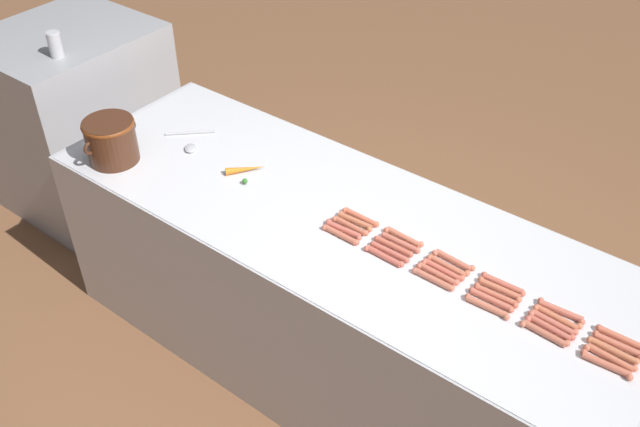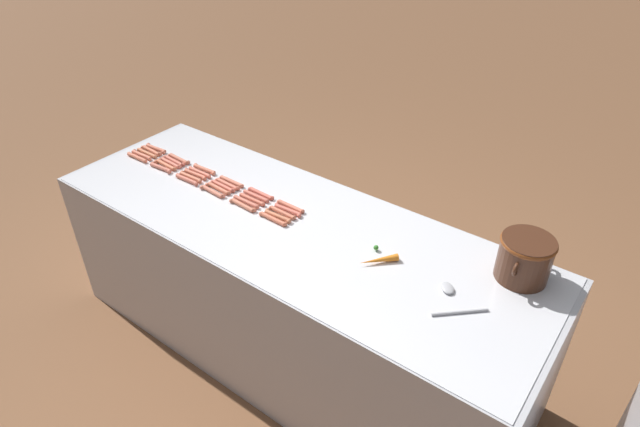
{
  "view_description": "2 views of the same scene",
  "coord_description": "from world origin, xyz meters",
  "px_view_note": "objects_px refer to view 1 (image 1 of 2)",
  "views": [
    {
      "loc": [
        -1.73,
        -1.23,
        2.56
      ],
      "look_at": [
        -0.1,
        0.02,
        0.92
      ],
      "focal_mm": 39.85,
      "sensor_mm": 36.0,
      "label": 1
    },
    {
      "loc": [
        1.56,
        1.34,
        2.31
      ],
      "look_at": [
        -0.1,
        0.1,
        0.88
      ],
      "focal_mm": 30.37,
      "sensor_mm": 36.0,
      "label": 2
    }
  ],
  "objects_px": {
    "hot_dog_9": "(438,274)",
    "hot_dog_6": "(610,358)",
    "hot_dog_4": "(384,256)",
    "hot_dog_21": "(448,265)",
    "hot_dog_26": "(503,284)",
    "hot_dog_11": "(343,229)",
    "serving_spoon": "(190,143)",
    "hot_dog_2": "(487,307)",
    "hot_dog_7": "(550,328)",
    "hot_dog_15": "(443,270)",
    "hot_dog_28": "(404,237)",
    "carrot": "(246,170)",
    "hot_dog_29": "(360,217)",
    "hot_dog_0": "(606,365)",
    "hot_dog_8": "(491,300)",
    "hot_dog_17": "(350,226)",
    "hot_dog_27": "(453,260)",
    "hot_dog_12": "(613,350)",
    "hot_dog_14": "(496,295)",
    "hot_dog_19": "(557,317)",
    "hot_dog_5": "(340,235)",
    "hot_dog_10": "(390,252)",
    "hot_dog_25": "(561,311)",
    "hot_dog_3": "(433,279)",
    "hot_dog_13": "(553,323)",
    "hot_dog_20": "(500,289)",
    "bean_pot": "(111,139)",
    "hot_dog_18": "(618,345)",
    "hot_dog_1": "(544,333)",
    "soda_can": "(55,44)",
    "hot_dog_24": "(621,338)",
    "back_cabinet": "(80,119)",
    "hot_dog_22": "(400,243)",
    "hot_dog_16": "(394,246)"
  },
  "relations": [
    {
      "from": "hot_dog_11",
      "to": "serving_spoon",
      "type": "bearing_deg",
      "value": 85.26
    },
    {
      "from": "hot_dog_25",
      "to": "bean_pot",
      "type": "distance_m",
      "value": 1.9
    },
    {
      "from": "carrot",
      "to": "hot_dog_5",
      "type": "bearing_deg",
      "value": -99.49
    },
    {
      "from": "hot_dog_5",
      "to": "hot_dog_18",
      "type": "xyz_separation_m",
      "value": [
        0.1,
        -1.0,
        0.0
      ]
    },
    {
      "from": "hot_dog_17",
      "to": "hot_dog_20",
      "type": "distance_m",
      "value": 0.6
    },
    {
      "from": "hot_dog_9",
      "to": "hot_dog_6",
      "type": "bearing_deg",
      "value": -90.27
    },
    {
      "from": "hot_dog_28",
      "to": "carrot",
      "type": "xyz_separation_m",
      "value": [
        -0.04,
        0.75,
        0.0
      ]
    },
    {
      "from": "hot_dog_24",
      "to": "serving_spoon",
      "type": "xyz_separation_m",
      "value": [
        -0.03,
        1.9,
        -0.0
      ]
    },
    {
      "from": "hot_dog_7",
      "to": "hot_dog_27",
      "type": "distance_m",
      "value": 0.41
    },
    {
      "from": "hot_dog_15",
      "to": "hot_dog_3",
      "type": "bearing_deg",
      "value": 176.19
    },
    {
      "from": "hot_dog_25",
      "to": "hot_dog_27",
      "type": "height_order",
      "value": "same"
    },
    {
      "from": "hot_dog_2",
      "to": "hot_dog_6",
      "type": "relative_size",
      "value": 1.0
    },
    {
      "from": "hot_dog_29",
      "to": "hot_dog_0",
      "type": "bearing_deg",
      "value": -97.48
    },
    {
      "from": "hot_dog_4",
      "to": "hot_dog_7",
      "type": "distance_m",
      "value": 0.61
    },
    {
      "from": "hot_dog_26",
      "to": "hot_dog_9",
      "type": "bearing_deg",
      "value": 114.72
    },
    {
      "from": "hot_dog_4",
      "to": "hot_dog_22",
      "type": "relative_size",
      "value": 1.0
    },
    {
      "from": "hot_dog_11",
      "to": "hot_dog_16",
      "type": "relative_size",
      "value": 1.0
    },
    {
      "from": "hot_dog_11",
      "to": "hot_dog_2",
      "type": "bearing_deg",
      "value": -93.15
    },
    {
      "from": "hot_dog_4",
      "to": "hot_dog_21",
      "type": "xyz_separation_m",
      "value": [
        0.1,
        -0.21,
        0.0
      ]
    },
    {
      "from": "hot_dog_0",
      "to": "hot_dog_24",
      "type": "distance_m",
      "value": 0.13
    },
    {
      "from": "hot_dog_15",
      "to": "hot_dog_1",
      "type": "bearing_deg",
      "value": -98.48
    },
    {
      "from": "hot_dog_15",
      "to": "hot_dog_24",
      "type": "xyz_separation_m",
      "value": [
        0.07,
        -0.6,
        0.0
      ]
    },
    {
      "from": "hot_dog_14",
      "to": "hot_dog_3",
      "type": "bearing_deg",
      "value": 106.41
    },
    {
      "from": "hot_dog_22",
      "to": "hot_dog_25",
      "type": "distance_m",
      "value": 0.6
    },
    {
      "from": "hot_dog_0",
      "to": "bean_pot",
      "type": "bearing_deg",
      "value": 94.78
    },
    {
      "from": "hot_dog_10",
      "to": "hot_dog_27",
      "type": "xyz_separation_m",
      "value": [
        0.1,
        -0.21,
        0.0
      ]
    },
    {
      "from": "hot_dog_29",
      "to": "hot_dog_21",
      "type": "bearing_deg",
      "value": -94.85
    },
    {
      "from": "hot_dog_0",
      "to": "hot_dog_19",
      "type": "xyz_separation_m",
      "value": [
        0.1,
        0.2,
        0.0
      ]
    },
    {
      "from": "hot_dog_0",
      "to": "hot_dog_29",
      "type": "bearing_deg",
      "value": 82.52
    },
    {
      "from": "back_cabinet",
      "to": "hot_dog_24",
      "type": "height_order",
      "value": "back_cabinet"
    },
    {
      "from": "hot_dog_9",
      "to": "hot_dog_19",
      "type": "xyz_separation_m",
      "value": [
        0.06,
        -0.41,
        0.0
      ]
    },
    {
      "from": "hot_dog_12",
      "to": "hot_dog_14",
      "type": "relative_size",
      "value": 1.0
    },
    {
      "from": "hot_dog_8",
      "to": "carrot",
      "type": "height_order",
      "value": "carrot"
    },
    {
      "from": "hot_dog_0",
      "to": "hot_dog_1",
      "type": "distance_m",
      "value": 0.2
    },
    {
      "from": "hot_dog_17",
      "to": "hot_dog_26",
      "type": "relative_size",
      "value": 1.0
    },
    {
      "from": "hot_dog_18",
      "to": "hot_dog_26",
      "type": "distance_m",
      "value": 0.41
    },
    {
      "from": "hot_dog_18",
      "to": "hot_dog_29",
      "type": "distance_m",
      "value": 1.0
    },
    {
      "from": "hot_dog_7",
      "to": "hot_dog_15",
      "type": "bearing_deg",
      "value": 86.08
    },
    {
      "from": "hot_dog_24",
      "to": "carrot",
      "type": "distance_m",
      "value": 1.56
    },
    {
      "from": "hot_dog_5",
      "to": "hot_dog_10",
      "type": "height_order",
      "value": "same"
    },
    {
      "from": "hot_dog_6",
      "to": "hot_dog_17",
      "type": "bearing_deg",
      "value": 88.17
    },
    {
      "from": "carrot",
      "to": "hot_dog_4",
      "type": "bearing_deg",
      "value": -97.16
    },
    {
      "from": "hot_dog_4",
      "to": "hot_dog_14",
      "type": "distance_m",
      "value": 0.41
    },
    {
      "from": "hot_dog_10",
      "to": "hot_dog_25",
      "type": "xyz_separation_m",
      "value": [
        0.1,
        -0.61,
        0.0
      ]
    },
    {
      "from": "hot_dog_12",
      "to": "carrot",
      "type": "bearing_deg",
      "value": 89.01
    },
    {
      "from": "hot_dog_2",
      "to": "hot_dog_11",
      "type": "height_order",
      "value": "same"
    },
    {
      "from": "hot_dog_1",
      "to": "soda_can",
      "type": "bearing_deg",
      "value": 88.15
    },
    {
      "from": "hot_dog_13",
      "to": "carrot",
      "type": "height_order",
      "value": "carrot"
    },
    {
      "from": "hot_dog_2",
      "to": "hot_dog_27",
      "type": "relative_size",
      "value": 1.0
    },
    {
      "from": "hot_dog_22",
      "to": "carrot",
      "type": "distance_m",
      "value": 0.76
    }
  ]
}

